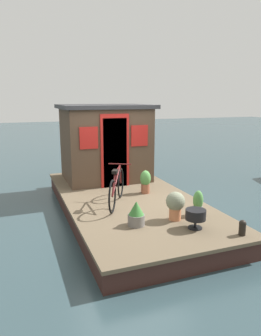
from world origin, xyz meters
The scene contains 10 objects.
ground_plane centered at (0.00, 0.00, 0.00)m, with size 60.00×60.00×0.00m, color #2D4247.
houseboat_deck centered at (0.00, 0.00, 0.20)m, with size 5.67×2.77×0.39m.
houseboat_cabin centered at (1.72, 0.00, 1.40)m, with size 1.88×2.34×2.00m.
bicycle centered at (-0.42, 0.39, 0.76)m, with size 1.46×0.82×0.79m.
potted_plant_mint centered at (-1.53, -0.86, 0.62)m, with size 0.19×0.19×0.47m.
potted_plant_basil centered at (-1.59, 0.42, 0.60)m, with size 0.30×0.30×0.44m.
potted_plant_sage centered at (-1.59, -0.34, 0.69)m, with size 0.35×0.35×0.52m.
potted_plant_rosemary centered at (0.11, -0.49, 0.68)m, with size 0.25×0.25×0.54m.
charcoal_grill centered at (-2.06, -0.47, 0.63)m, with size 0.35×0.35×0.33m.
mooring_bollard centered at (-2.56, -1.03, 0.53)m, with size 0.12×0.12×0.26m.
Camera 1 is at (-6.32, 2.31, 2.55)m, focal length 33.46 mm.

